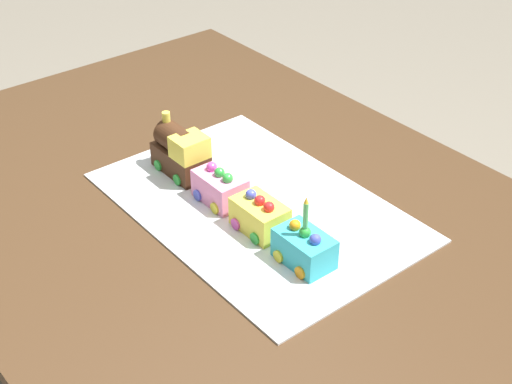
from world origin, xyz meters
TOP-DOWN VIEW (x-y plane):
  - dining_table at (0.00, 0.00)m, footprint 1.40×1.00m
  - cake_board at (0.07, 0.04)m, footprint 0.60×0.40m
  - cake_locomotive at (-0.11, 0.00)m, footprint 0.14×0.08m
  - cake_car_hopper_bubblegum at (0.02, 0.00)m, footprint 0.10×0.08m
  - cake_car_flatbed_lemon at (0.14, 0.00)m, footprint 0.10×0.08m
  - cake_car_gondola_turquoise at (0.25, 0.00)m, footprint 0.10×0.08m
  - birthday_candle at (0.25, 0.00)m, footprint 0.01×0.01m

SIDE VIEW (x-z plane):
  - dining_table at x=0.00m, z-range 0.26..1.00m
  - cake_board at x=0.07m, z-range 0.74..0.74m
  - cake_car_hopper_bubblegum at x=0.02m, z-range 0.74..0.81m
  - cake_car_flatbed_lemon at x=0.14m, z-range 0.74..0.81m
  - cake_car_gondola_turquoise at x=0.25m, z-range 0.74..0.81m
  - cake_locomotive at x=-0.11m, z-range 0.73..0.85m
  - birthday_candle at x=0.25m, z-range 0.81..0.88m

